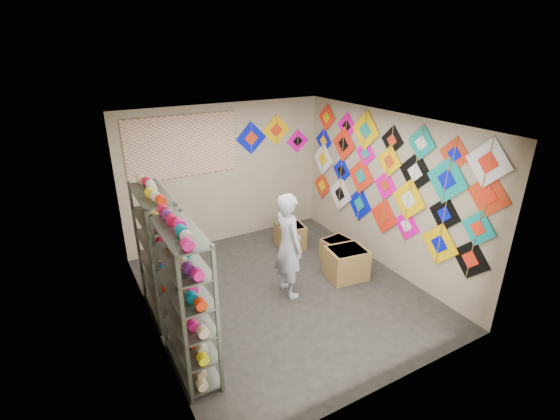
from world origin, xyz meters
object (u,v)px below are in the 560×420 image
shelf_rack_front (187,302)px  carton_a (346,263)px  shelf_rack_back (159,254)px  carton_c (290,236)px  carton_b (336,250)px  shopkeeper (288,245)px

shelf_rack_front → carton_a: size_ratio=2.99×
shelf_rack_front → shelf_rack_back: (0.00, 1.30, 0.00)m
carton_c → shelf_rack_back: bearing=-153.3°
shelf_rack_front → carton_b: shelf_rack_front is taller
shopkeeper → carton_a: bearing=-94.9°
carton_b → shopkeeper: bearing=-168.0°
shopkeeper → carton_c: size_ratio=3.16×
shelf_rack_back → carton_b: bearing=-0.3°
shelf_rack_front → carton_a: shelf_rack_front is taller
carton_a → carton_c: size_ratio=1.19×
shelf_rack_back → carton_b: 3.23m
shelf_rack_back → carton_c: bearing=17.7°
shelf_rack_front → shelf_rack_back: same height
shelf_rack_back → carton_a: bearing=-11.0°
shelf_rack_back → shopkeeper: (1.84, -0.48, -0.10)m
carton_c → shelf_rack_front: bearing=-132.1°
shelf_rack_front → shopkeeper: shelf_rack_front is taller
shelf_rack_front → shelf_rack_back: size_ratio=1.00×
shelf_rack_front → carton_a: (2.93, 0.73, -0.69)m
shelf_rack_back → carton_c: size_ratio=3.55×
shelf_rack_back → carton_c: (2.67, 0.85, -0.72)m
shelf_rack_front → shopkeeper: size_ratio=1.12×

